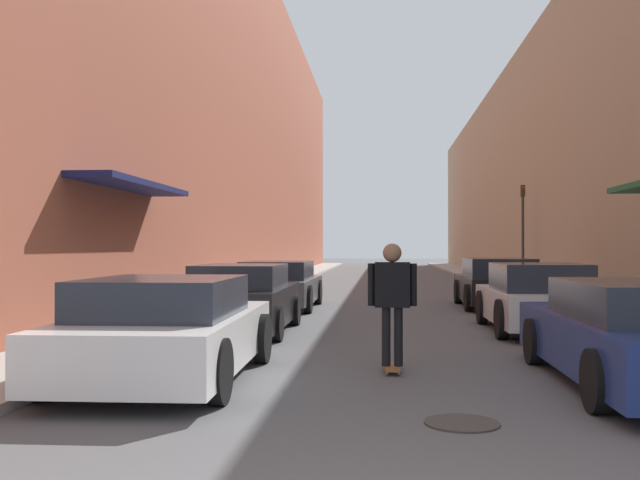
% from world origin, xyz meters
% --- Properties ---
extents(ground, '(136.98, 136.98, 0.00)m').
position_xyz_m(ground, '(0.00, 24.91, 0.00)').
color(ground, '#515154').
extents(curb_strip_left, '(1.80, 62.26, 0.12)m').
position_xyz_m(curb_strip_left, '(-4.82, 31.13, 0.06)').
color(curb_strip_left, '#A3A099').
rests_on(curb_strip_left, ground).
extents(curb_strip_right, '(1.80, 62.26, 0.12)m').
position_xyz_m(curb_strip_right, '(4.82, 31.13, 0.06)').
color(curb_strip_right, '#A3A099').
rests_on(curb_strip_right, ground).
extents(building_row_left, '(4.90, 62.26, 15.26)m').
position_xyz_m(building_row_left, '(-7.72, 31.13, 7.63)').
color(building_row_left, brown).
rests_on(building_row_left, ground).
extents(building_row_right, '(4.90, 62.26, 10.37)m').
position_xyz_m(building_row_right, '(7.72, 31.13, 5.18)').
color(building_row_right, tan).
rests_on(building_row_right, ground).
extents(parked_car_left_0, '(2.07, 4.36, 1.27)m').
position_xyz_m(parked_car_left_0, '(-2.87, 5.31, 0.62)').
color(parked_car_left_0, silver).
rests_on(parked_car_left_0, ground).
extents(parked_car_left_1, '(1.89, 4.17, 1.31)m').
position_xyz_m(parked_car_left_1, '(-2.91, 10.20, 0.63)').
color(parked_car_left_1, black).
rests_on(parked_car_left_1, ground).
extents(parked_car_left_2, '(2.05, 4.51, 1.26)m').
position_xyz_m(parked_car_left_2, '(-2.99, 15.52, 0.62)').
color(parked_car_left_2, '#515459').
rests_on(parked_car_left_2, ground).
extents(parked_car_right_1, '(1.93, 4.04, 1.32)m').
position_xyz_m(parked_car_right_1, '(2.76, 10.82, 0.64)').
color(parked_car_right_1, silver).
rests_on(parked_car_right_1, ground).
extents(parked_car_right_2, '(2.04, 4.10, 1.33)m').
position_xyz_m(parked_car_right_2, '(2.88, 16.29, 0.65)').
color(parked_car_right_2, black).
rests_on(parked_car_right_2, ground).
extents(skateboarder, '(0.65, 0.78, 1.69)m').
position_xyz_m(skateboarder, '(-0.10, 6.18, 1.04)').
color(skateboarder, brown).
rests_on(skateboarder, ground).
extents(manhole_cover, '(0.70, 0.70, 0.02)m').
position_xyz_m(manhole_cover, '(0.51, 3.45, 0.01)').
color(manhole_cover, '#332D28').
rests_on(manhole_cover, ground).
extents(traffic_light, '(0.16, 0.22, 3.91)m').
position_xyz_m(traffic_light, '(5.18, 24.79, 2.50)').
color(traffic_light, '#2D2D2D').
rests_on(traffic_light, curb_strip_right).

